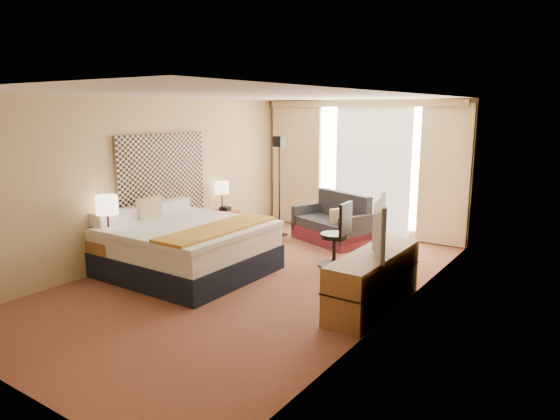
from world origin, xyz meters
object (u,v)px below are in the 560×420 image
Objects in this scene: media_dresser at (374,280)px; television at (373,226)px; floor_lamp at (279,166)px; lamp_left at (107,206)px; nightstand_left at (111,257)px; desk_chair at (338,238)px; loveseat at (333,226)px; nightstand_right at (222,225)px; lamp_right at (222,188)px; bed at (185,247)px.

television reaches higher than media_dresser.
lamp_left is (-0.67, -3.40, -0.30)m from floor_lamp.
floor_lamp reaches higher than nightstand_left.
media_dresser is (3.70, 1.05, 0.07)m from nightstand_left.
desk_chair is 3.46m from lamp_left.
nightstand_left is at bearing 83.07° from television.
television is at bearing -31.90° from loveseat.
television is (3.65, -1.42, 0.75)m from nightstand_right.
bed is at bearing -65.51° from lamp_right.
floor_lamp is (-2.98, 2.30, 1.01)m from media_dresser.
television reaches higher than desk_chair.
desk_chair is (1.85, -1.10, -0.90)m from floor_lamp.
nightstand_right is 1.95m from bed.
media_dresser is 3.88m from lamp_left.
desk_chair is 0.90× the size of television.
loveseat reaches higher than nightstand_left.
loveseat is (1.79, 3.54, 0.02)m from nightstand_left.
loveseat is at bearing 9.96° from floor_lamp.
nightstand_right is 0.31× the size of media_dresser.
lamp_left is (0.05, -2.55, 0.79)m from nightstand_right.
television is (1.08, -1.17, 0.57)m from desk_chair.
loveseat reaches higher than nightstand_right.
nightstand_right is (0.00, 2.50, 0.00)m from nightstand_left.
lamp_right is (-0.01, 0.02, 0.70)m from nightstand_right.
bed is 1.36× the size of loveseat.
nightstand_left is at bearing -95.84° from loveseat.
lamp_right is at bearing -129.47° from loveseat.
desk_chair is at bearing 133.30° from media_dresser.
lamp_left is at bearing -94.93° from loveseat.
floor_lamp is at bearing 28.82° from television.
media_dresser is at bearing -50.64° from desk_chair.
nightstand_left is at bearing -138.11° from bed.
lamp_right is (-0.01, 2.52, 0.70)m from nightstand_left.
nightstand_left is at bearing -164.16° from media_dresser.
nightstand_right is 0.34× the size of loveseat.
nightstand_right is 3.99m from television.
bed is at bearing -142.91° from desk_chair.
lamp_right is 3.93m from television.
lamp_right is (-2.57, 0.26, 0.52)m from desk_chair.
floor_lamp is 2.33m from desk_chair.
bed reaches higher than media_dresser.
nightstand_left is 1.09m from bed.
nightstand_right is 1.55m from floor_lamp.
lamp_right reaches higher than loveseat.
television is (3.65, 1.08, 0.75)m from nightstand_left.
television reaches higher than nightstand_right.
desk_chair is at bearing 41.30° from nightstand_left.
floor_lamp is 1.17m from lamp_right.
nightstand_right is at bearing 114.48° from bed.
bed is 2.06m from lamp_right.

